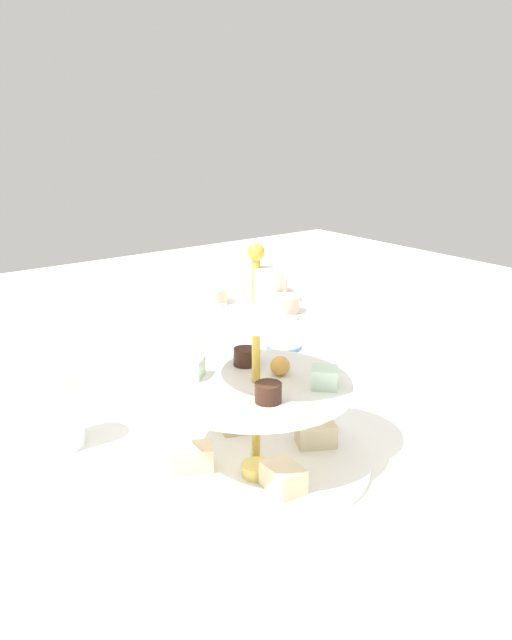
{
  "coord_description": "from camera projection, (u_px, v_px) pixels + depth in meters",
  "views": [
    {
      "loc": [
        0.58,
        -0.44,
        0.42
      ],
      "look_at": [
        0.0,
        0.0,
        0.18
      ],
      "focal_mm": 37.59,
      "sensor_mm": 36.0,
      "label": 1
    }
  ],
  "objects": [
    {
      "name": "water_glass_tall_right",
      "position": [
        504.0,
        480.0,
        0.68
      ],
      "size": [
        0.07,
        0.07,
        0.11
      ],
      "primitive_type": "cylinder",
      "color": "silver",
      "rests_on": "ground_plane"
    },
    {
      "name": "teacup_with_saucer",
      "position": [
        284.0,
        359.0,
        1.1
      ],
      "size": [
        0.09,
        0.09,
        0.05
      ],
      "color": "white",
      "rests_on": "ground_plane"
    },
    {
      "name": "tiered_serving_stand",
      "position": [
        256.0,
        403.0,
        0.8
      ],
      "size": [
        0.28,
        0.28,
        0.27
      ],
      "color": "white",
      "rests_on": "ground_plane"
    },
    {
      "name": "butter_knife_right",
      "position": [
        437.0,
        397.0,
        1.01
      ],
      "size": [
        0.17,
        0.03,
        0.0
      ],
      "primitive_type": "cube",
      "rotation": [
        0.0,
        0.0,
        3.06
      ],
      "color": "silver",
      "rests_on": "ground_plane"
    },
    {
      "name": "ground_plane",
      "position": [
        256.0,
        464.0,
        0.82
      ],
      "size": [
        2.4,
        2.4,
        0.0
      ],
      "primitive_type": "plane",
      "color": "white"
    },
    {
      "name": "water_glass_mid_back",
      "position": [
        58.0,
        410.0,
        0.85
      ],
      "size": [
        0.06,
        0.06,
        0.1
      ],
      "primitive_type": "cylinder",
      "color": "silver",
      "rests_on": "ground_plane"
    },
    {
      "name": "water_glass_short_left",
      "position": [
        188.0,
        360.0,
        1.06
      ],
      "size": [
        0.06,
        0.06,
        0.07
      ],
      "primitive_type": "cylinder",
      "color": "silver",
      "rests_on": "ground_plane"
    }
  ]
}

